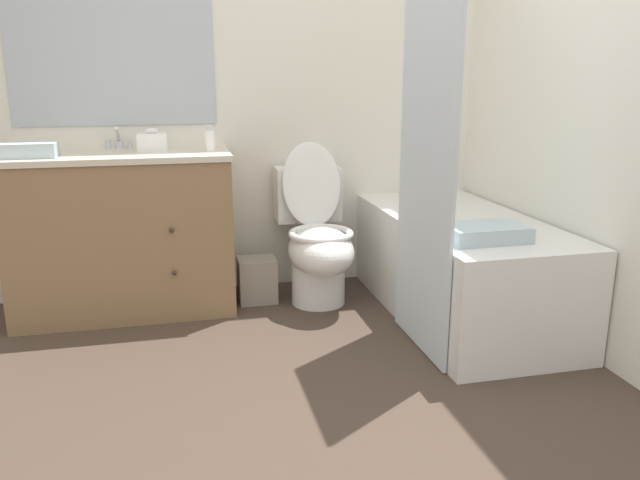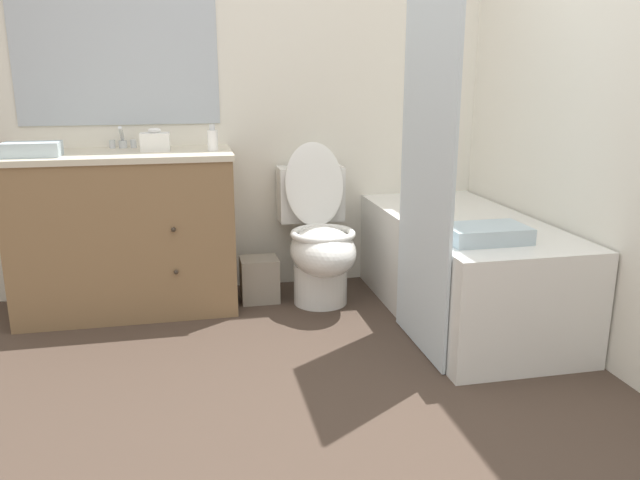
% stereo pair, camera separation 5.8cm
% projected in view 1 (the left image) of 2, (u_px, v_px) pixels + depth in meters
% --- Properties ---
extents(ground_plane, '(14.00, 14.00, 0.00)m').
position_uv_depth(ground_plane, '(326.00, 436.00, 2.20)').
color(ground_plane, '#47382D').
extents(wall_back, '(8.00, 0.06, 2.50)m').
position_uv_depth(wall_back, '(252.00, 72.00, 3.50)').
color(wall_back, white).
rests_on(wall_back, ground_plane).
extents(wall_right, '(0.05, 2.70, 2.50)m').
position_uv_depth(wall_right, '(557.00, 71.00, 2.97)').
color(wall_right, white).
rests_on(wall_right, ground_plane).
extents(vanity_cabinet, '(1.13, 0.54, 0.85)m').
position_uv_depth(vanity_cabinet, '(123.00, 232.00, 3.28)').
color(vanity_cabinet, olive).
rests_on(vanity_cabinet, ground_plane).
extents(sink_faucet, '(0.14, 0.12, 0.12)m').
position_uv_depth(sink_faucet, '(119.00, 142.00, 3.34)').
color(sink_faucet, silver).
rests_on(sink_faucet, vanity_cabinet).
extents(toilet, '(0.37, 0.68, 0.87)m').
position_uv_depth(toilet, '(317.00, 241.00, 3.44)').
color(toilet, white).
rests_on(toilet, ground_plane).
extents(bathtub, '(0.69, 1.45, 0.53)m').
position_uv_depth(bathtub, '(460.00, 266.00, 3.26)').
color(bathtub, white).
rests_on(bathtub, ground_plane).
extents(shower_curtain, '(0.01, 0.60, 1.85)m').
position_uv_depth(shower_curtain, '(427.00, 148.00, 2.70)').
color(shower_curtain, silver).
rests_on(shower_curtain, ground_plane).
extents(wastebasket, '(0.21, 0.18, 0.25)m').
position_uv_depth(wastebasket, '(257.00, 280.00, 3.49)').
color(wastebasket, gray).
rests_on(wastebasket, ground_plane).
extents(tissue_box, '(0.15, 0.12, 0.12)m').
position_uv_depth(tissue_box, '(152.00, 142.00, 3.22)').
color(tissue_box, white).
rests_on(tissue_box, vanity_cabinet).
extents(soap_dispenser, '(0.05, 0.05, 0.14)m').
position_uv_depth(soap_dispenser, '(210.00, 140.00, 3.21)').
color(soap_dispenser, white).
rests_on(soap_dispenser, vanity_cabinet).
extents(hand_towel_folded, '(0.26, 0.16, 0.07)m').
position_uv_depth(hand_towel_folded, '(28.00, 150.00, 2.98)').
color(hand_towel_folded, silver).
rests_on(hand_towel_folded, vanity_cabinet).
extents(bath_towel_folded, '(0.35, 0.23, 0.07)m').
position_uv_depth(bath_towel_folded, '(485.00, 233.00, 2.74)').
color(bath_towel_folded, silver).
rests_on(bath_towel_folded, bathtub).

